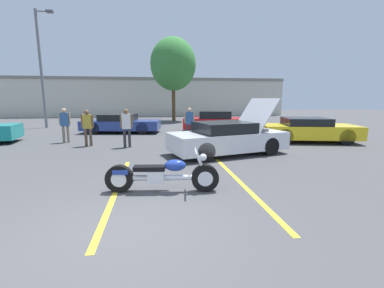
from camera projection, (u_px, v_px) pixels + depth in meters
name	position (u px, v px, depth m)	size (l,w,h in m)	color
ground_plane	(123.00, 229.00, 4.10)	(80.00, 80.00, 0.00)	#474749
parking_stripe_foreground	(117.00, 189.00, 5.91)	(0.12, 5.12, 0.01)	yellow
parking_stripe_middle	(241.00, 183.00, 6.33)	(0.12, 5.12, 0.01)	yellow
far_building	(150.00, 96.00, 30.91)	(32.00, 4.20, 4.40)	beige
light_pole	(42.00, 65.00, 17.63)	(1.21, 0.28, 7.94)	slate
tree_background	(173.00, 64.00, 22.84)	(4.04, 4.04, 7.40)	brown
motorcycle	(162.00, 175.00, 5.71)	(2.52, 0.71, 0.94)	black
show_car_hood_open	(228.00, 138.00, 9.60)	(4.63, 2.89, 2.07)	silver
parked_car_mid_left_row	(121.00, 124.00, 15.55)	(4.78, 2.41, 1.13)	navy
parked_car_right_row	(308.00, 130.00, 12.31)	(4.66, 2.79, 1.15)	yellow
parked_car_mid_right_row	(218.00, 121.00, 16.31)	(4.62, 2.95, 1.28)	red
spectator_near_motorcycle	(189.00, 121.00, 12.92)	(0.52, 0.21, 1.60)	#333338
spectator_by_show_car	(65.00, 122.00, 12.01)	(0.52, 0.21, 1.61)	gray
spectator_midground	(126.00, 125.00, 10.82)	(0.52, 0.21, 1.63)	#333338
spectator_far_lot	(87.00, 125.00, 11.11)	(0.52, 0.21, 1.59)	brown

